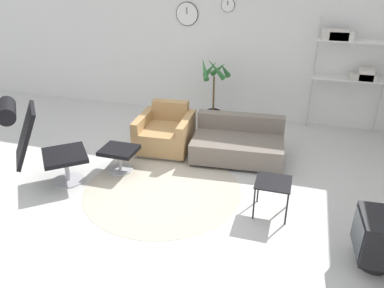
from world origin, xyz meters
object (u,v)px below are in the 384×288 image
(crt_television, at_px, (378,239))
(lounge_chair, at_px, (34,136))
(armchair_red, at_px, (166,133))
(side_table, at_px, (273,185))
(shelf_unit, at_px, (350,55))
(potted_plant, at_px, (214,96))
(couch_low, at_px, (238,144))
(ottoman, at_px, (119,154))

(crt_television, bearing_deg, lounge_chair, 81.68)
(lounge_chair, height_order, crt_television, lounge_chair)
(lounge_chair, xyz_separation_m, armchair_red, (1.22, 1.61, -0.48))
(side_table, height_order, shelf_unit, shelf_unit)
(crt_television, bearing_deg, potted_plant, 34.09)
(lounge_chair, bearing_deg, crt_television, 45.29)
(lounge_chair, height_order, armchair_red, lounge_chair)
(shelf_unit, bearing_deg, side_table, -107.07)
(crt_television, bearing_deg, couch_low, 38.12)
(potted_plant, height_order, shelf_unit, shelf_unit)
(armchair_red, height_order, potted_plant, potted_plant)
(shelf_unit, bearing_deg, armchair_red, -150.12)
(ottoman, distance_m, crt_television, 3.51)
(ottoman, bearing_deg, side_table, -10.51)
(ottoman, relative_size, shelf_unit, 0.25)
(lounge_chair, bearing_deg, potted_plant, 108.24)
(couch_low, xyz_separation_m, crt_television, (1.76, -1.96, 0.10))
(ottoman, relative_size, crt_television, 0.86)
(armchair_red, xyz_separation_m, side_table, (1.87, -1.32, 0.12))
(armchair_red, bearing_deg, lounge_chair, 48.86)
(crt_television, relative_size, shelf_unit, 0.30)
(couch_low, relative_size, crt_television, 2.46)
(couch_low, height_order, shelf_unit, shelf_unit)
(side_table, xyz_separation_m, shelf_unit, (0.89, 2.91, 1.00))
(shelf_unit, bearing_deg, lounge_chair, -141.28)
(side_table, relative_size, shelf_unit, 0.22)
(armchair_red, xyz_separation_m, shelf_unit, (2.77, 1.59, 1.12))
(lounge_chair, relative_size, couch_low, 0.86)
(lounge_chair, bearing_deg, side_table, 55.02)
(potted_plant, bearing_deg, shelf_unit, 9.34)
(armchair_red, relative_size, side_table, 2.12)
(potted_plant, bearing_deg, crt_television, -52.04)
(ottoman, bearing_deg, lounge_chair, -139.74)
(armchair_red, distance_m, side_table, 2.29)
(armchair_red, distance_m, couch_low, 1.21)
(ottoman, xyz_separation_m, potted_plant, (0.90, 2.12, 0.30))
(ottoman, distance_m, potted_plant, 2.32)
(couch_low, bearing_deg, potted_plant, -64.45)
(ottoman, distance_m, couch_low, 1.84)
(side_table, height_order, crt_television, crt_television)
(lounge_chair, distance_m, couch_low, 2.97)
(crt_television, distance_m, shelf_unit, 3.68)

